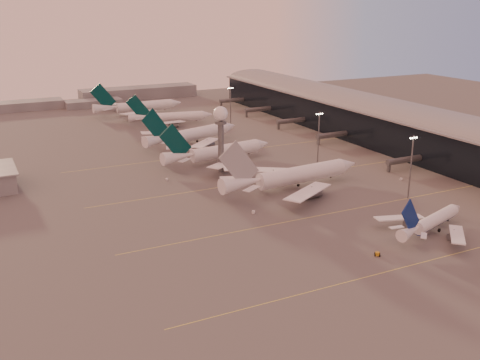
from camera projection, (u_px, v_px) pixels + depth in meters
name	position (u px, v px, depth m)	size (l,w,h in m)	color
ground	(394.00, 292.00, 147.52)	(700.00, 700.00, 0.00)	#605D5D
taxiway_markings	(354.00, 208.00, 208.02)	(180.00, 185.25, 0.02)	#EFE254
terminal	(414.00, 131.00, 284.02)	(57.00, 362.00, 23.04)	black
radar_tower	(221.00, 126.00, 245.63)	(6.40, 6.40, 31.10)	#575A5F
mast_b	(411.00, 164.00, 213.61)	(3.60, 0.56, 25.00)	#575A5F
mast_c	(319.00, 136.00, 258.40)	(3.60, 0.56, 25.00)	#575A5F
mast_d	(231.00, 106.00, 334.31)	(3.60, 0.56, 25.00)	#575A5F
distant_horizon	(106.00, 97.00, 424.78)	(165.00, 37.50, 9.00)	slate
narrowbody_mid	(432.00, 223.00, 184.85)	(38.90, 30.54, 15.72)	white
widebody_white	(293.00, 179.00, 227.75)	(67.51, 53.89, 23.75)	white
greentail_a	(219.00, 154.00, 265.51)	(59.53, 47.77, 21.69)	white
greentail_b	(193.00, 137.00, 299.41)	(60.56, 48.15, 22.76)	white
greentail_c	(171.00, 119.00, 348.78)	(52.85, 42.30, 19.38)	white
greentail_d	(139.00, 108.00, 378.99)	(62.34, 50.36, 22.65)	white
gsv_tug_mid	(377.00, 254.00, 168.37)	(4.42, 4.14, 1.09)	#C98F17
gsv_truck_b	(437.00, 220.00, 192.83)	(5.66, 3.14, 2.16)	#595C5E
gsv_truck_c	(254.00, 210.00, 202.15)	(4.99, 5.76, 2.29)	white
gsv_catering_b	(402.00, 176.00, 239.51)	(4.71, 2.64, 3.66)	white
gsv_tug_far	(272.00, 185.00, 232.55)	(3.49, 3.85, 0.94)	white
gsv_truck_d	(166.00, 178.00, 239.52)	(2.68, 5.00, 1.91)	white
gsv_tug_hangar	(258.00, 142.00, 301.84)	(4.28, 2.96, 1.13)	white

